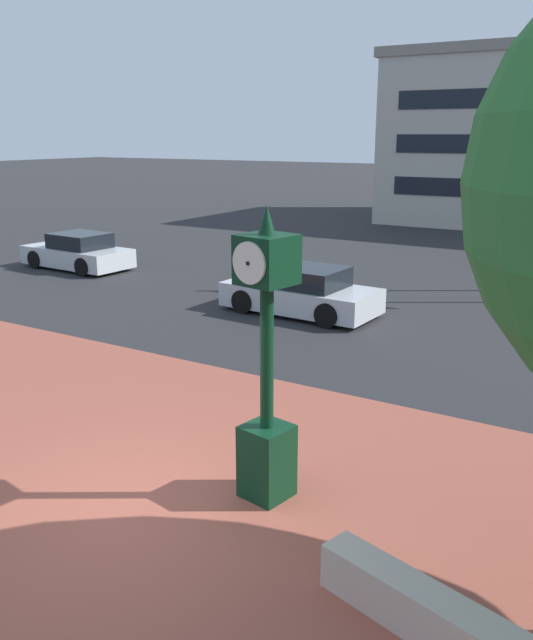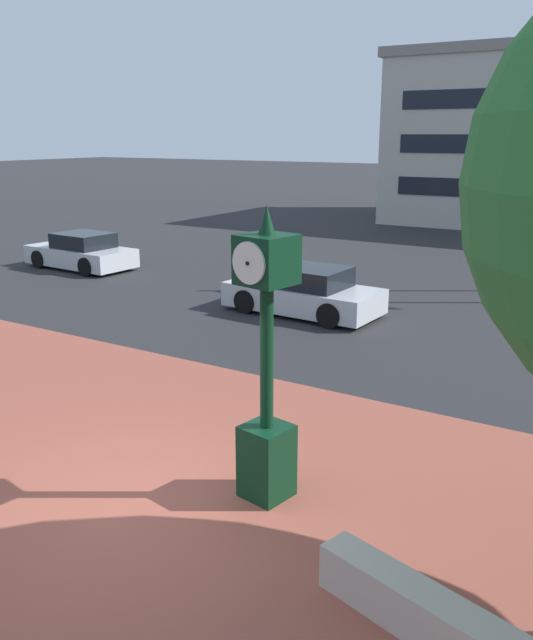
{
  "view_description": "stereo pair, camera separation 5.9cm",
  "coord_description": "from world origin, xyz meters",
  "views": [
    {
      "loc": [
        5.41,
        -5.49,
        4.65
      ],
      "look_at": [
        1.16,
        1.55,
        2.35
      ],
      "focal_mm": 37.45,
      "sensor_mm": 36.0,
      "label": 1
    },
    {
      "loc": [
        5.46,
        -5.46,
        4.65
      ],
      "look_at": [
        1.16,
        1.55,
        2.35
      ],
      "focal_mm": 37.45,
      "sensor_mm": 36.0,
      "label": 2
    }
  ],
  "objects": [
    {
      "name": "ground_plane",
      "position": [
        0.0,
        0.0,
        0.0
      ],
      "size": [
        200.0,
        200.0,
        0.0
      ],
      "primitive_type": "plane",
      "color": "#262628"
    },
    {
      "name": "car_street_mid",
      "position": [
        -2.73,
        9.84,
        0.57
      ],
      "size": [
        4.22,
        2.07,
        1.28
      ],
      "rotation": [
        0.0,
        0.0,
        1.52
      ],
      "color": "#B7BABF",
      "rests_on": "ground"
    },
    {
      "name": "street_clock",
      "position": [
        1.31,
        1.32,
        1.7
      ],
      "size": [
        0.71,
        0.75,
        3.85
      ],
      "rotation": [
        0.0,
        0.0,
        -0.18
      ],
      "color": "black",
      "rests_on": "ground"
    },
    {
      "name": "car_street_near",
      "position": [
        -12.54,
        11.2,
        0.57
      ],
      "size": [
        4.16,
        2.08,
        1.28
      ],
      "rotation": [
        0.0,
        0.0,
        1.52
      ],
      "color": "#B7BABF",
      "rests_on": "ground"
    },
    {
      "name": "planter_wall",
      "position": [
        4.34,
        -0.23,
        0.25
      ],
      "size": [
        3.18,
        1.29,
        0.5
      ],
      "primitive_type": "cube",
      "rotation": [
        0.0,
        0.0,
        -0.29
      ],
      "color": "#ADA393",
      "rests_on": "ground"
    },
    {
      "name": "plaza_brick_paving",
      "position": [
        0.0,
        0.57,
        0.0
      ],
      "size": [
        44.0,
        9.14,
        0.01
      ],
      "primitive_type": "cube",
      "color": "brown",
      "rests_on": "ground"
    }
  ]
}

